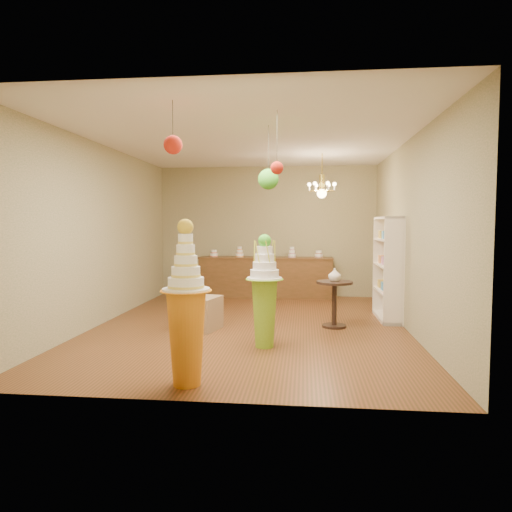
# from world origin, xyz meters

# --- Properties ---
(floor) EXTENTS (6.50, 6.50, 0.00)m
(floor) POSITION_xyz_m (0.00, 0.00, 0.00)
(floor) COLOR #5A3318
(floor) RESTS_ON ground
(ceiling) EXTENTS (6.50, 6.50, 0.00)m
(ceiling) POSITION_xyz_m (0.00, 0.00, 3.00)
(ceiling) COLOR silver
(ceiling) RESTS_ON ground
(wall_back) EXTENTS (5.00, 0.04, 3.00)m
(wall_back) POSITION_xyz_m (0.00, 3.25, 1.50)
(wall_back) COLOR gray
(wall_back) RESTS_ON ground
(wall_front) EXTENTS (5.00, 0.04, 3.00)m
(wall_front) POSITION_xyz_m (0.00, -3.25, 1.50)
(wall_front) COLOR gray
(wall_front) RESTS_ON ground
(wall_left) EXTENTS (0.04, 6.50, 3.00)m
(wall_left) POSITION_xyz_m (-2.50, 0.00, 1.50)
(wall_left) COLOR gray
(wall_left) RESTS_ON ground
(wall_right) EXTENTS (0.04, 6.50, 3.00)m
(wall_right) POSITION_xyz_m (2.50, 0.00, 1.50)
(wall_right) COLOR gray
(wall_right) RESTS_ON ground
(pedestal_green) EXTENTS (0.50, 0.50, 1.54)m
(pedestal_green) POSITION_xyz_m (0.34, -1.27, 0.67)
(pedestal_green) COLOR #81BB29
(pedestal_green) RESTS_ON floor
(pedestal_orange) EXTENTS (0.65, 0.65, 1.73)m
(pedestal_orange) POSITION_xyz_m (-0.33, -2.81, 0.66)
(pedestal_orange) COLOR orange
(pedestal_orange) RESTS_ON floor
(burlap_riser) EXTENTS (0.71, 0.71, 0.52)m
(burlap_riser) POSITION_xyz_m (-0.77, -0.34, 0.26)
(burlap_riser) COLOR #92734F
(burlap_riser) RESTS_ON floor
(sideboard) EXTENTS (3.04, 0.54, 1.16)m
(sideboard) POSITION_xyz_m (0.00, 2.97, 0.48)
(sideboard) COLOR brown
(sideboard) RESTS_ON floor
(shelving_unit) EXTENTS (0.33, 1.20, 1.80)m
(shelving_unit) POSITION_xyz_m (2.34, 0.80, 0.90)
(shelving_unit) COLOR white
(shelving_unit) RESTS_ON floor
(round_table) EXTENTS (0.75, 0.75, 0.75)m
(round_table) POSITION_xyz_m (1.37, 0.04, 0.49)
(round_table) COLOR black
(round_table) RESTS_ON floor
(vase) EXTENTS (0.22, 0.22, 0.21)m
(vase) POSITION_xyz_m (1.37, 0.04, 0.86)
(vase) COLOR white
(vase) RESTS_ON round_table
(pom_red_left) EXTENTS (0.20, 0.20, 0.58)m
(pom_red_left) POSITION_xyz_m (-0.54, -2.50, 2.53)
(pom_red_left) COLOR #3B382B
(pom_red_left) RESTS_ON ceiling
(pom_green_mid) EXTENTS (0.28, 0.28, 0.86)m
(pom_green_mid) POSITION_xyz_m (0.38, -1.15, 2.28)
(pom_green_mid) COLOR #3B382B
(pom_green_mid) RESTS_ON ceiling
(pom_red_right) EXTENTS (0.15, 0.15, 0.75)m
(pom_red_right) POSITION_xyz_m (0.55, -1.96, 2.33)
(pom_red_right) COLOR #3B382B
(pom_red_right) RESTS_ON ceiling
(chandelier) EXTENTS (0.60, 0.60, 0.85)m
(chandelier) POSITION_xyz_m (1.20, 1.36, 2.30)
(chandelier) COLOR gold
(chandelier) RESTS_ON ceiling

